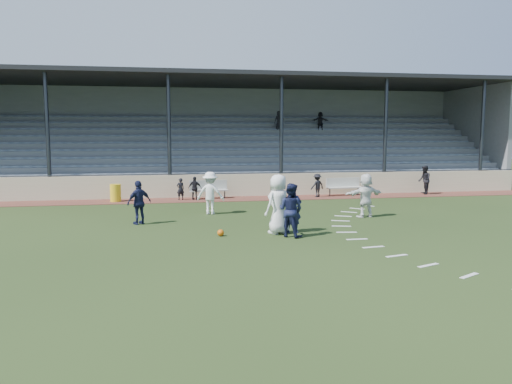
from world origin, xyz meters
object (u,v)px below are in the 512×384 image
bench_left (209,188)px  trash_bin (116,193)px  official (424,180)px  bench_right (343,185)px  football (221,233)px  player_white_lead (278,204)px  player_navy_lead (293,210)px

bench_left → trash_bin: 4.65m
bench_left → official: official is taller
bench_right → football: 12.39m
player_white_lead → official: bearing=-168.6°
bench_right → player_navy_lead: player_navy_lead is taller
player_navy_lead → football: bearing=-176.6°
trash_bin → bench_left: bearing=4.1°
trash_bin → official: size_ratio=0.54×
bench_left → football: bench_left is taller
bench_right → football: (-7.74, -9.66, -0.47)m
bench_left → player_white_lead: player_white_lead is taller
bench_right → football: bearing=-135.3°
bench_left → football: (-0.37, -9.54, -0.47)m
football → player_white_lead: bearing=2.5°
football → player_white_lead: size_ratio=0.11×
player_navy_lead → official: 13.45m
bench_right → player_white_lead: (-5.77, -9.58, 0.42)m
player_navy_lead → player_white_lead: bearing=-174.2°
player_navy_lead → official: (9.82, 9.19, 0.01)m
bench_left → bench_right: same height
bench_left → player_white_lead: bearing=-90.1°
player_white_lead → bench_left: bearing=-110.7°
football → official: 15.47m
bench_left → trash_bin: size_ratio=2.38×
bench_right → football: size_ratio=9.07×
player_white_lead → player_navy_lead: (0.53, 0.05, -0.21)m
football → official: size_ratio=0.14×
football → player_white_lead: (1.97, 0.09, 0.90)m
bench_right → player_navy_lead: size_ratio=1.27×
trash_bin → player_navy_lead: (6.77, -9.07, 0.35)m
player_white_lead → football: bearing=-27.8°
football → bench_right: bearing=51.3°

